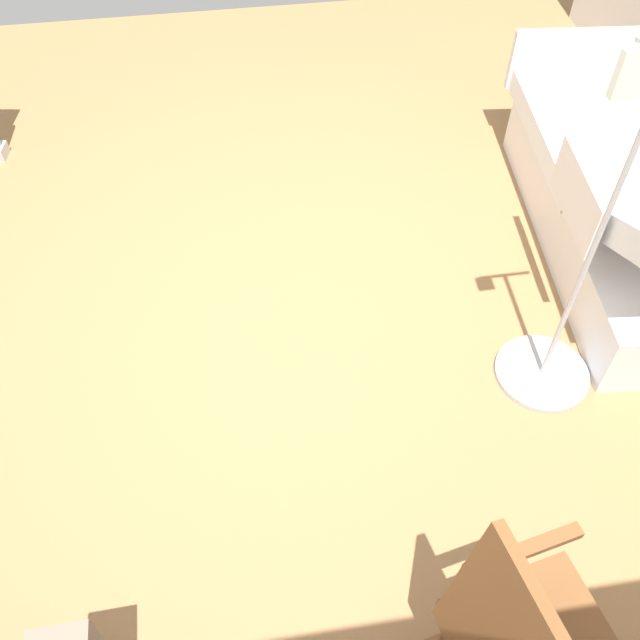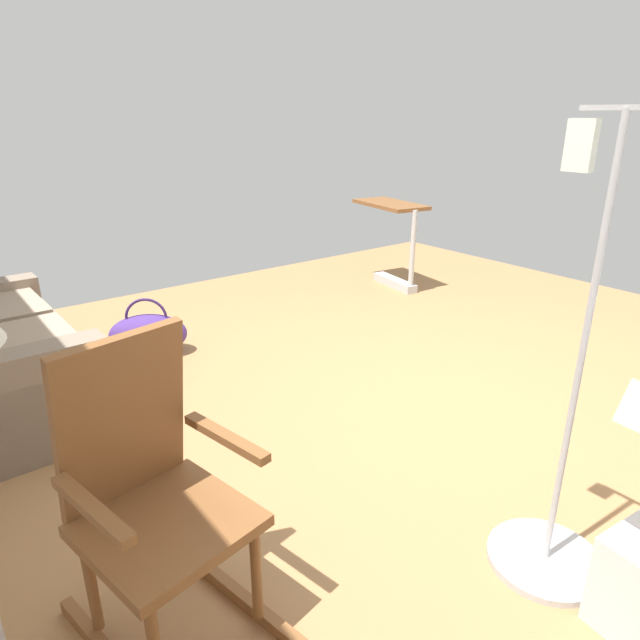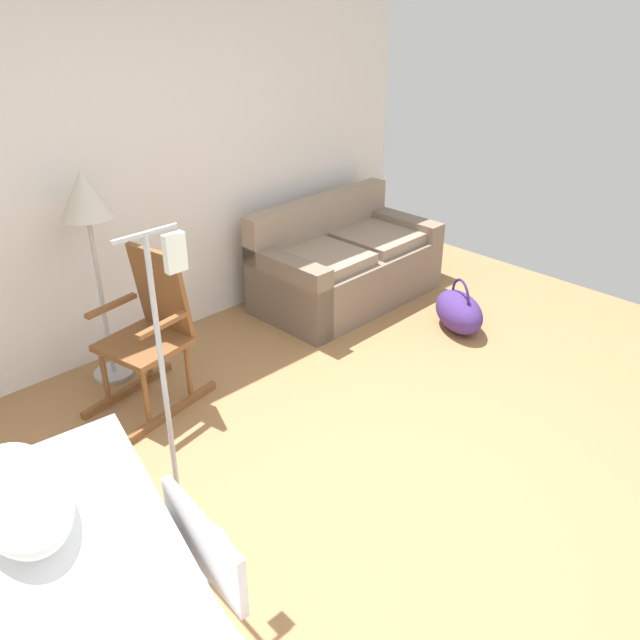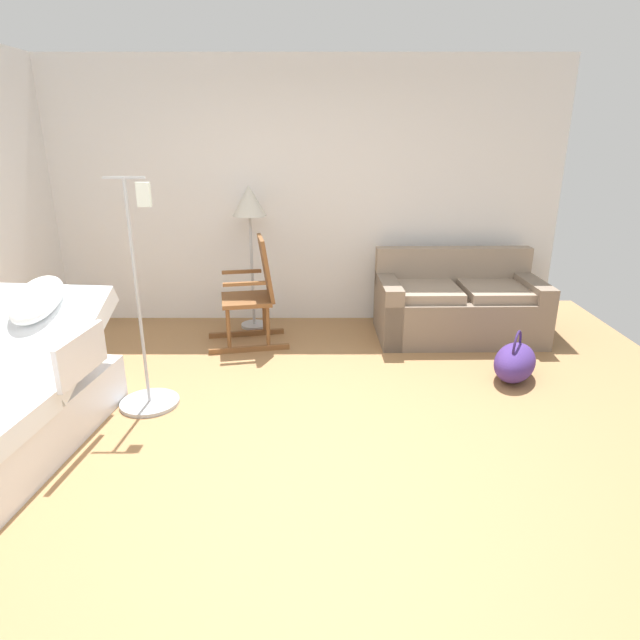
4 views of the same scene
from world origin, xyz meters
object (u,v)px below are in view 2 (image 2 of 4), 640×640
object	(u,v)px
rocking_chair	(153,501)
overbed_table	(394,234)
iv_pole	(551,510)
duffel_bag	(148,334)

from	to	relation	value
rocking_chair	overbed_table	distance (m)	4.25
overbed_table	iv_pole	world-z (taller)	iv_pole
rocking_chair	iv_pole	bearing A→B (deg)	-117.03
duffel_bag	iv_pole	bearing A→B (deg)	-171.17
duffel_bag	overbed_table	bearing A→B (deg)	-86.56
duffel_bag	iv_pole	distance (m)	2.95
rocking_chair	duffel_bag	distance (m)	2.44
duffel_bag	iv_pole	xyz separation A→B (m)	(-2.92, -0.45, 0.10)
overbed_table	iv_pole	distance (m)	3.80
overbed_table	iv_pole	xyz separation A→B (m)	(-3.08, 2.21, -0.28)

